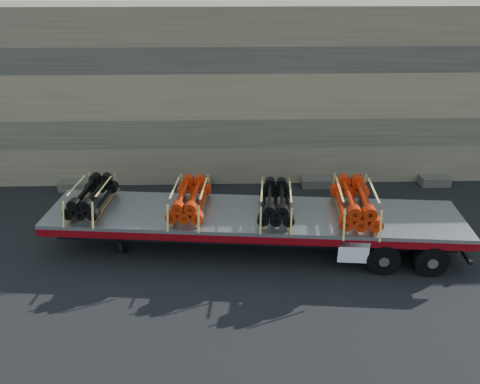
# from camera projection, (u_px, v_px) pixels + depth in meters

# --- Properties ---
(ground) EXTENTS (120.00, 120.00, 0.00)m
(ground) POSITION_uv_depth(u_px,v_px,m) (280.00, 248.00, 15.32)
(ground) COLOR black
(ground) RESTS_ON ground
(rock_wall) EXTENTS (44.00, 3.00, 7.00)m
(rock_wall) POSITION_uv_depth(u_px,v_px,m) (267.00, 93.00, 19.62)
(rock_wall) COLOR #7A6B54
(rock_wall) RESTS_ON ground
(trailer) EXTENTS (13.21, 3.72, 1.30)m
(trailer) POSITION_uv_depth(u_px,v_px,m) (253.00, 231.00, 15.04)
(trailer) COLOR #9EA0A5
(trailer) RESTS_ON ground
(bundle_front) EXTENTS (1.28, 2.25, 0.77)m
(bundle_front) POSITION_uv_depth(u_px,v_px,m) (92.00, 197.00, 14.88)
(bundle_front) COLOR black
(bundle_front) RESTS_ON trailer
(bundle_midfront) EXTENTS (1.31, 2.31, 0.79)m
(bundle_midfront) POSITION_uv_depth(u_px,v_px,m) (190.00, 200.00, 14.70)
(bundle_midfront) COLOR red
(bundle_midfront) RESTS_ON trailer
(bundle_midrear) EXTENTS (1.28, 2.25, 0.76)m
(bundle_midrear) POSITION_uv_depth(u_px,v_px,m) (276.00, 203.00, 14.54)
(bundle_midrear) COLOR black
(bundle_midrear) RESTS_ON trailer
(bundle_rear) EXTENTS (1.47, 2.60, 0.88)m
(bundle_rear) POSITION_uv_depth(u_px,v_px,m) (355.00, 203.00, 14.38)
(bundle_rear) COLOR red
(bundle_rear) RESTS_ON trailer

